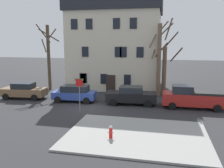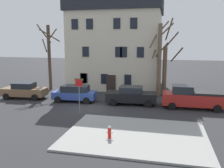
{
  "view_description": "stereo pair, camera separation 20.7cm",
  "coord_description": "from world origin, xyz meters",
  "px_view_note": "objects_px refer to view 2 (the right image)",
  "views": [
    {
      "loc": [
        6.4,
        -20.23,
        6.06
      ],
      "look_at": [
        1.52,
        2.01,
        1.94
      ],
      "focal_mm": 38.25,
      "sensor_mm": 36.0,
      "label": 1
    },
    {
      "loc": [
        6.6,
        -20.18,
        6.06
      ],
      "look_at": [
        1.52,
        2.01,
        1.94
      ],
      "focal_mm": 38.25,
      "sensor_mm": 36.0,
      "label": 2
    }
  ],
  "objects_px": {
    "tree_bare_near": "(49,55)",
    "street_sign_pole": "(79,89)",
    "tree_bare_mid": "(160,56)",
    "pickup_truck_red": "(193,97)",
    "building_main": "(117,42)",
    "car_brown_sedan": "(24,90)",
    "tree_bare_far": "(165,69)",
    "car_black_sedan": "(131,95)",
    "car_blue_wagon": "(75,93)",
    "fire_hydrant": "(109,132)",
    "bicycle_leaning": "(77,89)"
  },
  "relations": [
    {
      "from": "fire_hydrant",
      "to": "street_sign_pole",
      "type": "height_order",
      "value": "street_sign_pole"
    },
    {
      "from": "tree_bare_mid",
      "to": "street_sign_pole",
      "type": "relative_size",
      "value": 2.81
    },
    {
      "from": "car_black_sedan",
      "to": "bicycle_leaning",
      "type": "distance_m",
      "value": 8.18
    },
    {
      "from": "tree_bare_near",
      "to": "car_brown_sedan",
      "type": "bearing_deg",
      "value": -95.25
    },
    {
      "from": "building_main",
      "to": "car_brown_sedan",
      "type": "relative_size",
      "value": 2.46
    },
    {
      "from": "tree_bare_near",
      "to": "car_black_sedan",
      "type": "distance_m",
      "value": 12.53
    },
    {
      "from": "fire_hydrant",
      "to": "street_sign_pole",
      "type": "xyz_separation_m",
      "value": [
        -3.74,
        4.75,
        1.56
      ]
    },
    {
      "from": "fire_hydrant",
      "to": "tree_bare_mid",
      "type": "bearing_deg",
      "value": 78.86
    },
    {
      "from": "tree_bare_near",
      "to": "car_blue_wagon",
      "type": "xyz_separation_m",
      "value": [
        5.3,
        -5.11,
        -3.44
      ]
    },
    {
      "from": "fire_hydrant",
      "to": "street_sign_pole",
      "type": "relative_size",
      "value": 0.26
    },
    {
      "from": "building_main",
      "to": "street_sign_pole",
      "type": "relative_size",
      "value": 3.91
    },
    {
      "from": "car_brown_sedan",
      "to": "tree_bare_mid",
      "type": "bearing_deg",
      "value": 17.9
    },
    {
      "from": "tree_bare_far",
      "to": "pickup_truck_red",
      "type": "xyz_separation_m",
      "value": [
        2.64,
        -4.7,
        -2.03
      ]
    },
    {
      "from": "building_main",
      "to": "fire_hydrant",
      "type": "relative_size",
      "value": 14.88
    },
    {
      "from": "car_brown_sedan",
      "to": "fire_hydrant",
      "type": "xyz_separation_m",
      "value": [
        11.41,
        -8.59,
        -0.32
      ]
    },
    {
      "from": "tree_bare_near",
      "to": "pickup_truck_red",
      "type": "distance_m",
      "value": 17.75
    },
    {
      "from": "tree_bare_near",
      "to": "fire_hydrant",
      "type": "relative_size",
      "value": 10.21
    },
    {
      "from": "bicycle_leaning",
      "to": "tree_bare_near",
      "type": "bearing_deg",
      "value": 166.17
    },
    {
      "from": "car_brown_sedan",
      "to": "tree_bare_far",
      "type": "bearing_deg",
      "value": 17.89
    },
    {
      "from": "tree_bare_near",
      "to": "car_brown_sedan",
      "type": "height_order",
      "value": "tree_bare_near"
    },
    {
      "from": "building_main",
      "to": "street_sign_pole",
      "type": "bearing_deg",
      "value": -92.15
    },
    {
      "from": "street_sign_pole",
      "to": "tree_bare_near",
      "type": "bearing_deg",
      "value": 129.11
    },
    {
      "from": "tree_bare_near",
      "to": "pickup_truck_red",
      "type": "bearing_deg",
      "value": -16.82
    },
    {
      "from": "building_main",
      "to": "car_brown_sedan",
      "type": "distance_m",
      "value": 13.36
    },
    {
      "from": "car_black_sedan",
      "to": "fire_hydrant",
      "type": "bearing_deg",
      "value": -90.42
    },
    {
      "from": "tree_bare_far",
      "to": "car_blue_wagon",
      "type": "distance_m",
      "value": 10.2
    },
    {
      "from": "car_black_sedan",
      "to": "pickup_truck_red",
      "type": "height_order",
      "value": "pickup_truck_red"
    },
    {
      "from": "pickup_truck_red",
      "to": "car_blue_wagon",
      "type": "bearing_deg",
      "value": -179.66
    },
    {
      "from": "building_main",
      "to": "bicycle_leaning",
      "type": "height_order",
      "value": "building_main"
    },
    {
      "from": "tree_bare_near",
      "to": "street_sign_pole",
      "type": "distance_m",
      "value": 11.64
    },
    {
      "from": "car_black_sedan",
      "to": "car_blue_wagon",
      "type": "bearing_deg",
      "value": -177.93
    },
    {
      "from": "tree_bare_mid",
      "to": "car_blue_wagon",
      "type": "bearing_deg",
      "value": -150.77
    },
    {
      "from": "car_brown_sedan",
      "to": "street_sign_pole",
      "type": "xyz_separation_m",
      "value": [
        7.67,
        -3.84,
        1.23
      ]
    },
    {
      "from": "tree_bare_mid",
      "to": "pickup_truck_red",
      "type": "height_order",
      "value": "tree_bare_mid"
    },
    {
      "from": "fire_hydrant",
      "to": "tree_bare_far",
      "type": "bearing_deg",
      "value": 76.84
    },
    {
      "from": "tree_bare_far",
      "to": "car_black_sedan",
      "type": "height_order",
      "value": "tree_bare_far"
    },
    {
      "from": "tree_bare_near",
      "to": "street_sign_pole",
      "type": "xyz_separation_m",
      "value": [
        7.2,
        -8.86,
        -2.22
      ]
    },
    {
      "from": "pickup_truck_red",
      "to": "bicycle_leaning",
      "type": "bearing_deg",
      "value": 162.3
    },
    {
      "from": "street_sign_pole",
      "to": "bicycle_leaning",
      "type": "xyz_separation_m",
      "value": [
        -3.34,
        7.91,
        -1.72
      ]
    },
    {
      "from": "car_black_sedan",
      "to": "pickup_truck_red",
      "type": "distance_m",
      "value": 5.69
    },
    {
      "from": "car_brown_sedan",
      "to": "fire_hydrant",
      "type": "relative_size",
      "value": 6.06
    },
    {
      "from": "car_blue_wagon",
      "to": "pickup_truck_red",
      "type": "relative_size",
      "value": 0.79
    },
    {
      "from": "pickup_truck_red",
      "to": "tree_bare_mid",
      "type": "bearing_deg",
      "value": 124.91
    },
    {
      "from": "tree_bare_far",
      "to": "car_black_sedan",
      "type": "bearing_deg",
      "value": -123.66
    },
    {
      "from": "tree_bare_far",
      "to": "tree_bare_near",
      "type": "bearing_deg",
      "value": 178.6
    },
    {
      "from": "car_brown_sedan",
      "to": "pickup_truck_red",
      "type": "height_order",
      "value": "pickup_truck_red"
    },
    {
      "from": "pickup_truck_red",
      "to": "car_brown_sedan",
      "type": "bearing_deg",
      "value": 179.94
    },
    {
      "from": "tree_bare_far",
      "to": "car_black_sedan",
      "type": "distance_m",
      "value": 5.89
    },
    {
      "from": "building_main",
      "to": "fire_hydrant",
      "type": "distance_m",
      "value": 18.97
    },
    {
      "from": "tree_bare_near",
      "to": "car_blue_wagon",
      "type": "relative_size",
      "value": 1.83
    }
  ]
}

